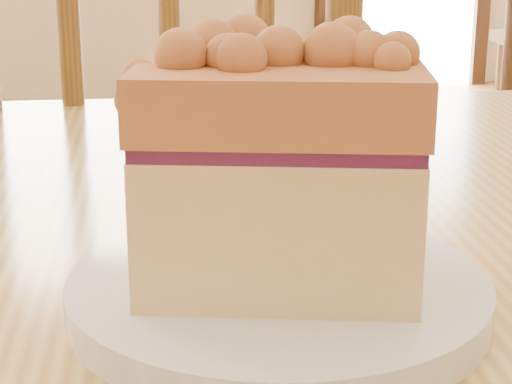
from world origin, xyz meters
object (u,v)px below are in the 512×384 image
plate (278,294)px  cafe_table_main (339,351)px  cafe_chair_main (152,253)px  cake_slice (275,161)px

plate → cafe_table_main: bearing=54.7°
cafe_table_main → cafe_chair_main: bearing=104.9°
cafe_chair_main → cafe_table_main: bearing=95.1°
plate → cake_slice: (-0.00, 0.00, 0.07)m
cafe_chair_main → plate: 0.73m
cafe_chair_main → cake_slice: size_ratio=6.79×
cafe_table_main → cafe_chair_main: (-0.01, 0.53, -0.12)m
cafe_chair_main → cake_slice: 0.75m
cafe_chair_main → cake_slice: bearing=85.7°
plate → cake_slice: size_ratio=1.31×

